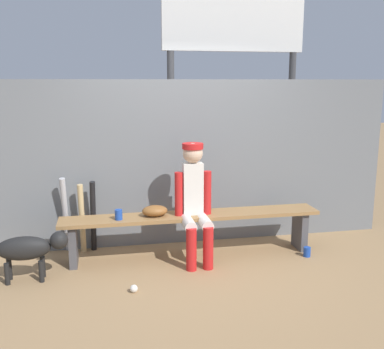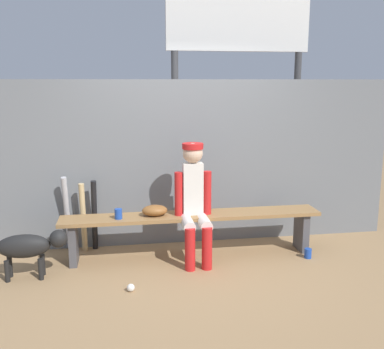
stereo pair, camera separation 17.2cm
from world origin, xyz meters
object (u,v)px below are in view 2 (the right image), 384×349
(cup_on_bench, at_px, (118,214))
(scoreboard, at_px, (242,46))
(player_seated, at_px, (194,198))
(cup_on_ground, at_px, (308,253))
(dugout_bench, at_px, (192,223))
(bat_aluminum_black, at_px, (94,215))
(bat_wood_natural, at_px, (83,218))
(baseball, at_px, (131,288))
(bat_aluminum_silver, at_px, (67,214))
(dog, at_px, (29,246))
(baseball_glove, at_px, (155,210))

(cup_on_bench, height_order, scoreboard, scoreboard)
(player_seated, bearing_deg, cup_on_ground, -7.01)
(dugout_bench, bearing_deg, bat_aluminum_black, 161.27)
(bat_aluminum_black, relative_size, scoreboard, 0.24)
(bat_wood_natural, distance_m, baseball, 1.29)
(bat_wood_natural, height_order, cup_on_bench, bat_wood_natural)
(player_seated, bearing_deg, bat_aluminum_silver, 160.08)
(dog, bearing_deg, baseball_glove, 13.91)
(bat_wood_natural, height_order, bat_aluminum_silver, bat_aluminum_silver)
(bat_wood_natural, bearing_deg, baseball, -66.08)
(baseball_glove, relative_size, baseball, 3.78)
(scoreboard, bearing_deg, cup_on_bench, -137.11)
(player_seated, distance_m, scoreboard, 2.63)
(baseball, bearing_deg, cup_on_bench, 97.67)
(cup_on_ground, xyz_separation_m, dog, (-2.97, -0.05, 0.28))
(dugout_bench, relative_size, player_seated, 2.24)
(player_seated, relative_size, cup_on_bench, 11.77)
(baseball_glove, distance_m, baseball, 0.98)
(dugout_bench, xyz_separation_m, baseball_glove, (-0.42, 0.00, 0.16))
(bat_aluminum_black, bearing_deg, cup_on_bench, -56.65)
(bat_wood_natural, relative_size, scoreboard, 0.23)
(baseball_glove, height_order, bat_aluminum_black, bat_aluminum_black)
(scoreboard, bearing_deg, cup_on_ground, -80.91)
(bat_aluminum_silver, xyz_separation_m, cup_on_bench, (0.59, -0.45, 0.10))
(bat_wood_natural, bearing_deg, dugout_bench, -16.12)
(bat_aluminum_black, xyz_separation_m, cup_on_ground, (2.37, -0.63, -0.37))
(baseball_glove, height_order, cup_on_ground, baseball_glove)
(baseball_glove, relative_size, bat_aluminum_black, 0.33)
(player_seated, relative_size, bat_wood_natural, 1.59)
(bat_aluminum_silver, distance_m, cup_on_bench, 0.75)
(baseball_glove, distance_m, bat_aluminum_black, 0.78)
(baseball, height_order, cup_on_bench, cup_on_bench)
(player_seated, xyz_separation_m, scoreboard, (0.97, 1.72, 1.74))
(dog, bearing_deg, bat_aluminum_silver, 67.63)
(baseball, bearing_deg, dog, 154.65)
(player_seated, bearing_deg, bat_aluminum_black, 156.43)
(player_seated, distance_m, baseball, 1.19)
(bat_wood_natural, distance_m, cup_on_ground, 2.59)
(dugout_bench, distance_m, bat_aluminum_silver, 1.46)
(dugout_bench, xyz_separation_m, bat_aluminum_silver, (-1.40, 0.40, 0.06))
(baseball_glove, height_order, cup_on_bench, baseball_glove)
(baseball, xyz_separation_m, scoreboard, (1.69, 2.39, 2.41))
(bat_aluminum_silver, bearing_deg, baseball_glove, -22.17)
(cup_on_ground, bearing_deg, dog, -179.01)
(baseball_glove, height_order, scoreboard, scoreboard)
(baseball, distance_m, cup_on_bench, 0.90)
(dugout_bench, distance_m, bat_aluminum_black, 1.15)
(bat_aluminum_black, relative_size, bat_wood_natural, 1.04)
(scoreboard, bearing_deg, bat_aluminum_black, -149.08)
(bat_aluminum_silver, bearing_deg, dugout_bench, -15.98)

